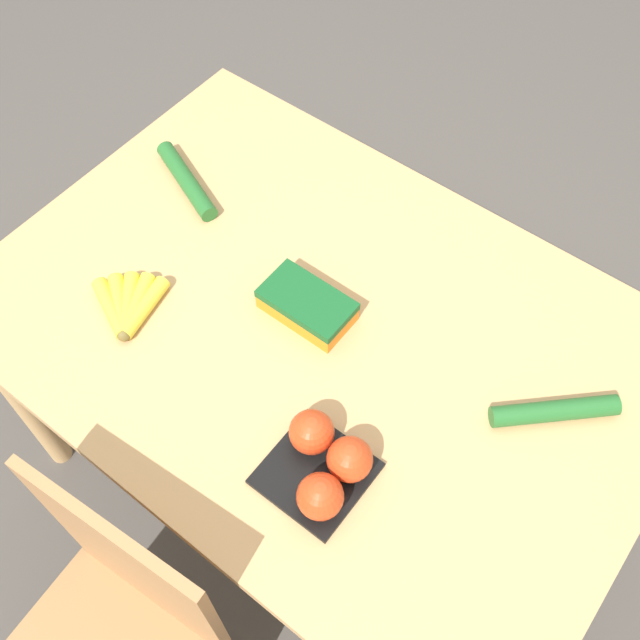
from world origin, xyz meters
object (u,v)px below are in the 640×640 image
(banana_bunch, at_px, (128,307))
(cucumber_near, at_px, (187,181))
(carrot_bag, at_px, (307,304))
(cucumber_far, at_px, (554,411))
(tomato_pack, at_px, (325,464))

(banana_bunch, relative_size, cucumber_near, 0.67)
(carrot_bag, bearing_deg, cucumber_far, -169.01)
(banana_bunch, distance_m, tomato_pack, 0.53)
(tomato_pack, xyz_separation_m, cucumber_far, (-0.27, -0.35, -0.02))
(tomato_pack, relative_size, cucumber_near, 0.75)
(tomato_pack, bearing_deg, banana_bunch, -3.47)
(tomato_pack, distance_m, cucumber_near, 0.76)
(carrot_bag, bearing_deg, cucumber_near, -13.69)
(cucumber_near, bearing_deg, carrot_bag, 166.31)
(carrot_bag, relative_size, cucumber_far, 0.93)
(banana_bunch, bearing_deg, carrot_bag, -142.89)
(banana_bunch, distance_m, carrot_bag, 0.37)
(banana_bunch, relative_size, cucumber_far, 0.80)
(cucumber_far, bearing_deg, tomato_pack, 52.61)
(tomato_pack, distance_m, cucumber_far, 0.44)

